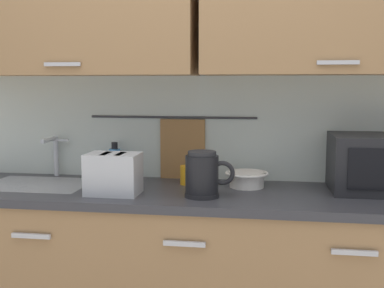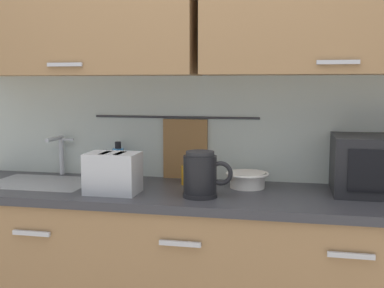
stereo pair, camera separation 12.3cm
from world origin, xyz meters
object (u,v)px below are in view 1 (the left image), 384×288
object	(u,v)px
dish_soap_bottle	(115,162)
toaster	(113,174)
mixing_bowl	(247,178)
mug_by_kettle	(189,175)
microwave	(381,163)
mug_near_sink	(122,175)
electric_kettle	(203,175)

from	to	relation	value
dish_soap_bottle	toaster	xyz separation A→B (m)	(0.11, -0.37, 0.01)
mixing_bowl	toaster	bearing A→B (deg)	-157.67
mug_by_kettle	microwave	bearing A→B (deg)	-1.54
mug_near_sink	mixing_bowl	size ratio (longest dim) A/B	0.56
microwave	dish_soap_bottle	distance (m)	1.35
dish_soap_bottle	mug_by_kettle	world-z (taller)	dish_soap_bottle
mug_near_sink	mixing_bowl	distance (m)	0.63
electric_kettle	dish_soap_bottle	world-z (taller)	electric_kettle
electric_kettle	mug_by_kettle	world-z (taller)	electric_kettle
dish_soap_bottle	mug_near_sink	size ratio (longest dim) A/B	1.63
toaster	dish_soap_bottle	bearing A→B (deg)	106.88
mug_near_sink	mixing_bowl	world-z (taller)	mug_near_sink
mug_near_sink	mug_by_kettle	world-z (taller)	same
dish_soap_bottle	mixing_bowl	size ratio (longest dim) A/B	0.92
electric_kettle	mug_near_sink	bearing A→B (deg)	153.93
mug_near_sink	toaster	bearing A→B (deg)	-82.98
electric_kettle	toaster	bearing A→B (deg)	-178.54
microwave	mixing_bowl	size ratio (longest dim) A/B	2.15
mixing_bowl	dish_soap_bottle	bearing A→B (deg)	170.63
toaster	mug_by_kettle	xyz separation A→B (m)	(0.31, 0.27, -0.05)
microwave	electric_kettle	bearing A→B (deg)	-164.10
toaster	mug_by_kettle	world-z (taller)	toaster
dish_soap_bottle	mug_by_kettle	size ratio (longest dim) A/B	1.63
mixing_bowl	toaster	size ratio (longest dim) A/B	0.84
mug_near_sink	dish_soap_bottle	bearing A→B (deg)	121.03
electric_kettle	mug_by_kettle	bearing A→B (deg)	112.62
dish_soap_bottle	mug_near_sink	bearing A→B (deg)	-58.97
microwave	mug_near_sink	distance (m)	1.26
microwave	mixing_bowl	world-z (taller)	microwave
microwave	mixing_bowl	distance (m)	0.63
mug_near_sink	mug_by_kettle	size ratio (longest dim) A/B	1.00
mixing_bowl	mug_near_sink	bearing A→B (deg)	-178.19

